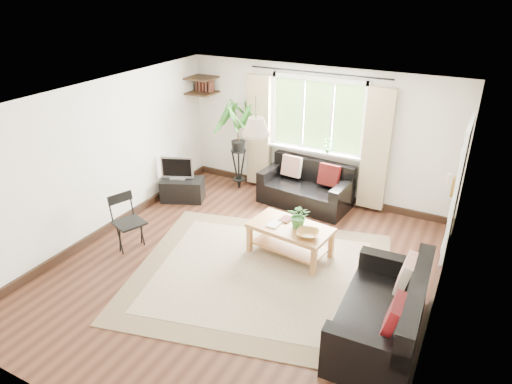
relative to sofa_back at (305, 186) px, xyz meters
The scene contains 24 objects.
floor 2.32m from the sofa_back, 90.05° to the right, with size 5.50×5.50×0.00m, color #321910.
ceiling 3.06m from the sofa_back, 90.05° to the right, with size 5.50×5.50×0.00m, color white.
wall_back 0.94m from the sofa_back, 90.27° to the left, with size 5.00×0.02×2.40m, color silver.
wall_front 5.11m from the sofa_back, 90.02° to the right, with size 5.00×0.02×2.40m, color silver.
wall_left 3.49m from the sofa_back, 137.48° to the right, with size 0.02×5.50×2.40m, color silver.
wall_right 3.49m from the sofa_back, 42.57° to the right, with size 0.02×5.50×2.40m, color silver.
rug 2.33m from the sofa_back, 82.73° to the right, with size 3.49×2.99×0.02m, color beige.
window 1.25m from the sofa_back, 90.30° to the left, with size 2.50×0.16×2.16m, color white, non-canonical shape.
door 2.61m from the sofa_back, 13.54° to the right, with size 0.06×0.96×2.06m, color silver.
corner_shelf 2.72m from the sofa_back, behind, with size 0.50×0.50×0.34m, color black, non-canonical shape.
pendant_lamp 2.53m from the sofa_back, 90.07° to the right, with size 0.36×0.36×0.54m, color beige, non-canonical shape.
wall_sconce 3.43m from the sofa_back, 39.40° to the right, with size 0.12×0.12×0.28m, color beige, non-canonical shape.
sofa_back is the anchor object (origin of this frame).
sofa_right 3.39m from the sofa_back, 53.65° to the right, with size 0.86×1.72×0.81m, color black, non-canonical shape.
coffee_table 1.68m from the sofa_back, 75.45° to the right, with size 1.18×0.64×0.48m, color #935B30, non-canonical shape.
table_plant 1.70m from the sofa_back, 71.37° to the right, with size 0.33×0.28×0.36m, color #326C2B.
bowl 1.93m from the sofa_back, 67.12° to the right, with size 0.32×0.32×0.08m, color olive.
book_a 1.70m from the sofa_back, 86.23° to the right, with size 0.16×0.22×0.02m, color silver.
book_b 1.49m from the sofa_back, 82.09° to the right, with size 0.16×0.21×0.02m, color brown.
tv_stand 2.24m from the sofa_back, 157.46° to the right, with size 0.76×0.43×0.41m, color black.
tv 2.33m from the sofa_back, 158.29° to the right, with size 0.58×0.19×0.45m, color #A5A5AA, non-canonical shape.
palm_stand 1.48m from the sofa_back, behind, with size 0.66×0.66×1.70m, color black, non-canonical shape.
folding_chair 3.13m from the sofa_back, 124.44° to the right, with size 0.44×0.44×0.85m, color black, non-canonical shape.
sill_plant 0.81m from the sofa_back, 53.57° to the left, with size 0.14×0.10×0.27m, color #2D6023.
Camera 1 is at (2.64, -4.65, 3.77)m, focal length 32.00 mm.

